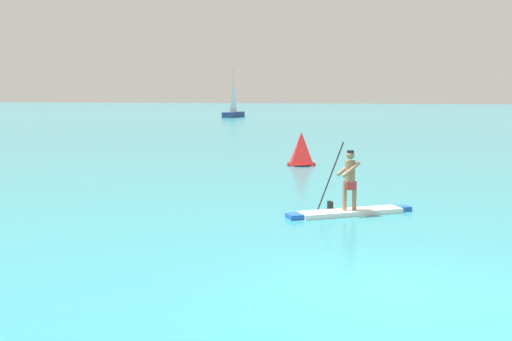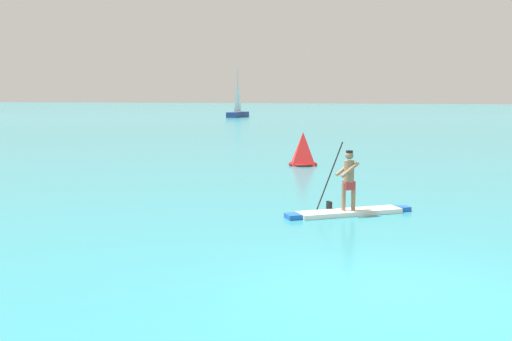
# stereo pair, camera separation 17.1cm
# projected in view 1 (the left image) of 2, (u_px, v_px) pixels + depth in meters

# --- Properties ---
(ground) EXTENTS (440.00, 440.00, 0.00)m
(ground) POSITION_uv_depth(u_px,v_px,m) (395.00, 297.00, 8.65)
(ground) COLOR teal
(paddleboarder_mid_center) EXTENTS (3.03, 2.38, 1.88)m
(paddleboarder_mid_center) POSITION_uv_depth(u_px,v_px,m) (349.00, 202.00, 14.66)
(paddleboarder_mid_center) COLOR white
(paddleboarder_mid_center) RESTS_ON ground
(race_marker_buoy) EXTENTS (1.39, 1.39, 1.48)m
(race_marker_buoy) POSITION_uv_depth(u_px,v_px,m) (301.00, 150.00, 25.04)
(race_marker_buoy) COLOR red
(race_marker_buoy) RESTS_ON ground
(sailboat_left_horizon) EXTENTS (1.54, 5.55, 6.88)m
(sailboat_left_horizon) POSITION_uv_depth(u_px,v_px,m) (233.00, 112.00, 81.75)
(sailboat_left_horizon) COLOR navy
(sailboat_left_horizon) RESTS_ON ground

